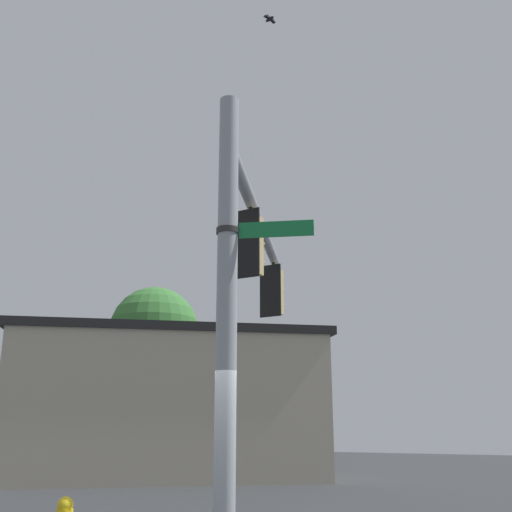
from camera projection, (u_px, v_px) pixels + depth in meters
name	position (u px, v px, depth m)	size (l,w,h in m)	color
signal_pole	(227.00, 316.00, 8.10)	(0.28, 0.28, 6.43)	gray
mast_arm	(260.00, 226.00, 12.10)	(0.21, 0.21, 7.00)	gray
traffic_light_nearest_pole	(251.00, 246.00, 10.64)	(0.54, 0.49, 1.31)	black
traffic_light_mid_inner	(274.00, 292.00, 14.24)	(0.54, 0.49, 1.31)	black
street_name_sign	(250.00, 230.00, 8.38)	(1.27, 0.62, 0.22)	#147238
bird_flying	(270.00, 19.00, 10.75)	(0.20, 0.26, 0.07)	black
storefront_building	(169.00, 404.00, 22.39)	(12.05, 11.38, 5.28)	#A89E89
tree_by_storefront	(154.00, 332.00, 22.81)	(3.28, 3.28, 6.94)	#4C3823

